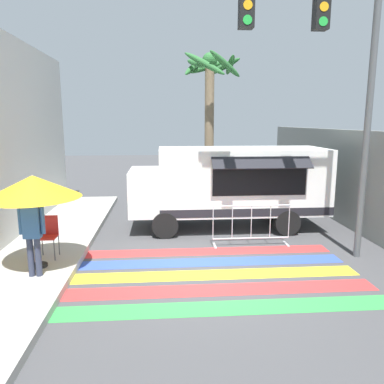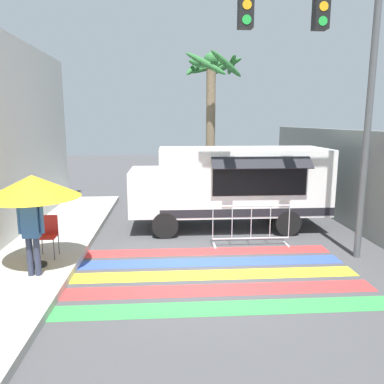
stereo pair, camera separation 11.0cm
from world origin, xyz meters
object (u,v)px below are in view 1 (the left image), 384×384
folding_chair (48,232)px  vendor_person (32,229)px  patio_umbrella (33,187)px  food_truck (227,182)px  barricade_front (251,225)px  traffic_signal_pole (324,57)px  palm_tree (210,99)px

folding_chair → vendor_person: size_ratio=0.56×
patio_umbrella → vendor_person: (0.09, -0.51, -0.79)m
food_truck → folding_chair: 5.51m
food_truck → folding_chair: size_ratio=6.14×
vendor_person → barricade_front: (5.07, 2.08, -0.61)m
traffic_signal_pole → barricade_front: size_ratio=3.17×
patio_umbrella → folding_chair: bearing=85.4°
folding_chair → palm_tree: size_ratio=0.16×
food_truck → patio_umbrella: 5.88m
patio_umbrella → palm_tree: (4.72, 7.23, 2.27)m
food_truck → palm_tree: bearing=90.8°
traffic_signal_pole → palm_tree: size_ratio=1.12×
traffic_signal_pole → vendor_person: traffic_signal_pole is taller
vendor_person → barricade_front: 5.52m
palm_tree → patio_umbrella: bearing=-123.2°
patio_umbrella → folding_chair: 1.37m
food_truck → folding_chair: (-4.73, -2.74, -0.70)m
folding_chair → palm_tree: bearing=48.8°
vendor_person → barricade_front: vendor_person is taller
vendor_person → palm_tree: bearing=57.0°
food_truck → barricade_front: 2.06m
patio_umbrella → palm_tree: 8.93m
food_truck → folding_chair: bearing=-149.9°
patio_umbrella → palm_tree: bearing=56.8°
barricade_front → palm_tree: 6.77m
food_truck → patio_umbrella: bearing=-144.7°
barricade_front → patio_umbrella: bearing=-163.1°
barricade_front → food_truck: bearing=101.9°
traffic_signal_pole → folding_chair: traffic_signal_pole is taller
folding_chair → food_truck: bearing=24.2°
traffic_signal_pole → patio_umbrella: 7.06m
patio_umbrella → barricade_front: (5.16, 1.57, -1.41)m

